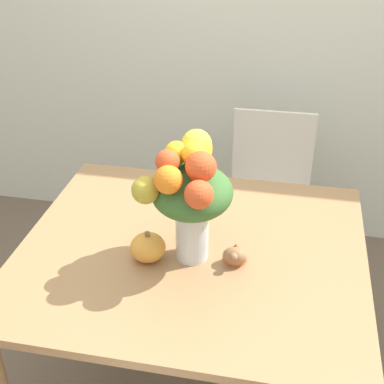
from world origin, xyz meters
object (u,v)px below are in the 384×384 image
(flower_vase, at_px, (190,191))
(dining_chair_near_window, at_px, (268,200))
(turkey_figurine, at_px, (235,254))
(pumpkin, at_px, (148,247))

(flower_vase, xyz_separation_m, dining_chair_near_window, (0.21, 0.90, -0.56))
(turkey_figurine, bearing_deg, pumpkin, -171.83)
(flower_vase, relative_size, turkey_figurine, 3.94)
(pumpkin, xyz_separation_m, dining_chair_near_window, (0.34, 0.94, -0.35))
(dining_chair_near_window, bearing_deg, flower_vase, -104.03)
(pumpkin, distance_m, turkey_figurine, 0.29)
(flower_vase, height_order, pumpkin, flower_vase)
(pumpkin, height_order, turkey_figurine, pumpkin)
(dining_chair_near_window, bearing_deg, pumpkin, -111.00)
(pumpkin, bearing_deg, turkey_figurine, 8.17)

